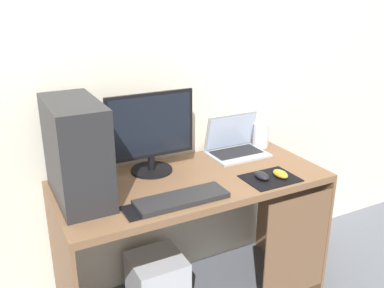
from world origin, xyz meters
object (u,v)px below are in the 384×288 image
cell_phone (132,213)px  mouse_right (280,174)px  speaker (261,135)px  keyboard (182,199)px  mouse_left (262,176)px  pc_tower (76,151)px  laptop (235,146)px  monitor (151,133)px  subwoofer (157,280)px

cell_phone → mouse_right: bearing=-0.2°
speaker → keyboard: bearing=-150.5°
mouse_left → mouse_right: (0.09, -0.02, 0.00)m
pc_tower → mouse_left: bearing=-14.9°
keyboard → mouse_right: 0.54m
pc_tower → cell_phone: pc_tower is taller
pc_tower → laptop: size_ratio=1.40×
mouse_left → cell_phone: size_ratio=0.74×
pc_tower → keyboard: size_ratio=1.06×
monitor → mouse_right: size_ratio=4.72×
mouse_left → mouse_right: size_ratio=1.00×
monitor → mouse_left: size_ratio=4.72×
speaker → laptop: bearing=-171.7°
laptop → pc_tower: bearing=-171.4°
keyboard → subwoofer: keyboard is taller
laptop → mouse_right: laptop is taller
laptop → mouse_left: laptop is taller
monitor → laptop: monitor is taller
mouse_left → cell_phone: (-0.68, -0.02, -0.02)m
laptop → mouse_right: (0.02, -0.38, -0.02)m
mouse_right → subwoofer: 0.90m
subwoofer → mouse_right: bearing=-28.5°
laptop → monitor: bearing=-177.9°
keyboard → mouse_left: bearing=2.6°
subwoofer → cell_phone: bearing=-126.5°
keyboard → pc_tower: bearing=147.8°
mouse_right → cell_phone: mouse_right is taller
speaker → keyboard: speaker is taller
pc_tower → subwoofer: bearing=8.1°
cell_phone → subwoofer: bearing=53.5°
laptop → mouse_left: (-0.08, -0.36, -0.02)m
monitor → subwoofer: bearing=-106.7°
pc_tower → subwoofer: 0.92m
laptop → subwoofer: 0.86m
laptop → mouse_left: bearing=-102.2°
mouse_right → keyboard: bearing=179.5°
cell_phone → subwoofer: (0.22, 0.30, -0.63)m
speaker → mouse_left: 0.48m
pc_tower → laptop: (0.91, 0.14, -0.18)m
keyboard → cell_phone: size_ratio=3.23×
pc_tower → mouse_left: 0.88m
monitor → speaker: 0.73m
monitor → subwoofer: 0.83m
monitor → keyboard: 0.41m
speaker → mouse_left: speaker is taller
mouse_left → mouse_right: same height
monitor → laptop: bearing=2.1°
keyboard → mouse_right: size_ratio=4.38×
keyboard → mouse_right: (0.54, -0.00, 0.01)m
laptop → cell_phone: (-0.76, -0.38, -0.04)m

